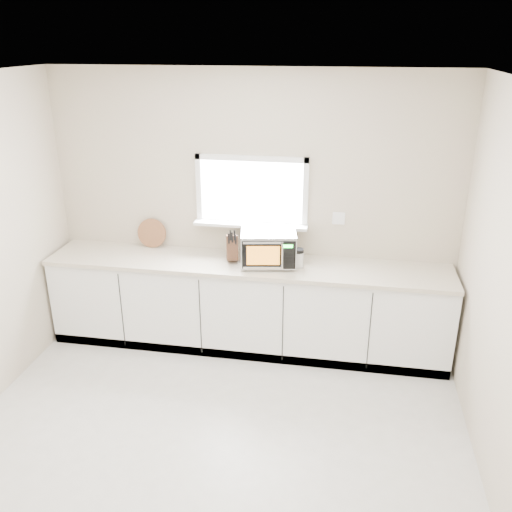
# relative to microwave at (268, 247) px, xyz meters

# --- Properties ---
(ground) EXTENTS (4.00, 4.00, 0.00)m
(ground) POSITION_rel_microwave_xyz_m (-0.21, -1.69, -1.09)
(ground) COLOR beige
(ground) RESTS_ON ground
(back_wall) EXTENTS (4.00, 0.17, 2.70)m
(back_wall) POSITION_rel_microwave_xyz_m (-0.21, 0.30, 0.27)
(back_wall) COLOR #BDA896
(back_wall) RESTS_ON ground
(cabinets) EXTENTS (3.92, 0.60, 0.88)m
(cabinets) POSITION_rel_microwave_xyz_m (-0.21, 0.01, -0.65)
(cabinets) COLOR white
(cabinets) RESTS_ON ground
(countertop) EXTENTS (3.92, 0.64, 0.04)m
(countertop) POSITION_rel_microwave_xyz_m (-0.21, -0.00, -0.19)
(countertop) COLOR beige
(countertop) RESTS_ON cabinets
(microwave) EXTENTS (0.57, 0.48, 0.33)m
(microwave) POSITION_rel_microwave_xyz_m (0.00, 0.00, 0.00)
(microwave) COLOR black
(microwave) RESTS_ON countertop
(knife_block) EXTENTS (0.16, 0.25, 0.33)m
(knife_block) POSITION_rel_microwave_xyz_m (-0.36, 0.03, -0.03)
(knife_block) COLOR #4F2B1C
(knife_block) RESTS_ON countertop
(cutting_board) EXTENTS (0.30, 0.07, 0.30)m
(cutting_board) POSITION_rel_microwave_xyz_m (-1.25, 0.25, -0.02)
(cutting_board) COLOR brown
(cutting_board) RESTS_ON countertop
(coffee_grinder) EXTENTS (0.11, 0.11, 0.19)m
(coffee_grinder) POSITION_rel_microwave_xyz_m (0.29, -0.02, -0.08)
(coffee_grinder) COLOR #BABDC2
(coffee_grinder) RESTS_ON countertop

